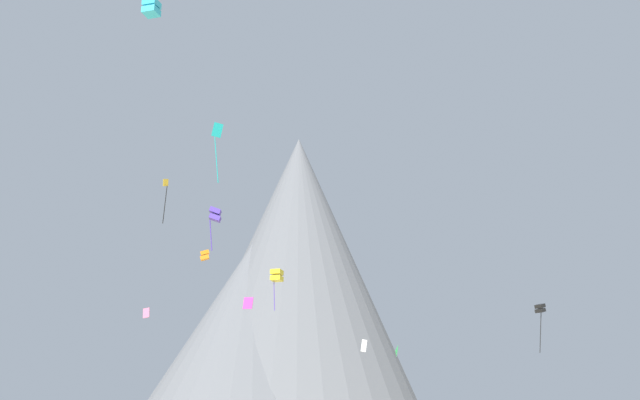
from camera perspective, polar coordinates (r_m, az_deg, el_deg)
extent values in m
cone|color=slate|center=(140.35, -1.61, -5.40)|extent=(61.86, 61.86, 50.78)
cone|color=slate|center=(135.22, -4.94, -9.34)|extent=(43.59, 43.59, 30.45)
cone|color=slate|center=(144.12, -3.21, -8.76)|extent=(28.86, 28.86, 35.17)
cube|color=teal|center=(70.34, -7.43, 5.04)|extent=(1.05, 0.30, 1.39)
cylinder|color=teal|center=(69.47, -7.50, 2.90)|extent=(0.51, 0.25, 4.22)
cube|color=yellow|center=(85.79, -3.14, -5.69)|extent=(1.55, 1.57, 0.61)
cube|color=yellow|center=(85.90, -3.14, -5.25)|extent=(1.55, 1.57, 0.61)
cylinder|color=#5138B2|center=(85.50, -3.33, -6.93)|extent=(0.17, 0.41, 3.23)
cube|color=#5138B2|center=(62.73, -7.59, -1.29)|extent=(1.02, 0.95, 0.65)
cube|color=#5138B2|center=(62.85, -7.58, -0.81)|extent=(1.02, 0.95, 0.65)
cylinder|color=#5138B2|center=(62.42, -7.90, -2.55)|extent=(0.31, 0.43, 2.42)
cube|color=#E5668C|center=(96.20, -12.46, -7.98)|extent=(0.82, 0.67, 1.27)
cube|color=orange|center=(78.49, -8.34, -4.15)|extent=(0.93, 0.86, 0.60)
cube|color=orange|center=(78.58, -8.32, -3.81)|extent=(0.93, 0.86, 0.60)
cube|color=#33BCDB|center=(66.31, -12.11, 13.17)|extent=(1.54, 1.55, 0.57)
cube|color=#33BCDB|center=(66.61, -12.08, 13.67)|extent=(1.54, 1.55, 0.57)
cube|color=gold|center=(80.95, -11.10, 1.25)|extent=(0.52, 0.61, 0.81)
cylinder|color=black|center=(80.36, -11.15, -0.32)|extent=(0.35, 0.52, 3.82)
cube|color=white|center=(94.38, 3.19, -10.47)|extent=(0.85, 0.43, 1.52)
cone|color=green|center=(81.98, 5.53, -10.80)|extent=(0.66, 1.36, 1.32)
cube|color=#D1339E|center=(81.94, -5.23, -7.43)|extent=(1.10, 0.75, 1.25)
cube|color=black|center=(87.88, 15.64, -7.70)|extent=(1.23, 1.21, 0.57)
cube|color=black|center=(87.93, 15.62, -7.40)|extent=(1.23, 1.21, 0.57)
cylinder|color=black|center=(87.59, 15.66, -9.22)|extent=(0.71, 0.53, 4.25)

